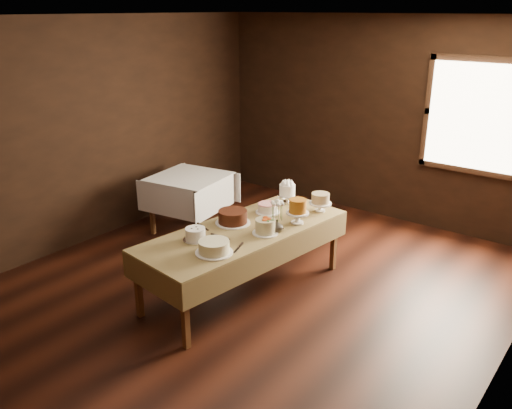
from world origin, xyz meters
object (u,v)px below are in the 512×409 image
at_px(cake_flowers, 265,227).
at_px(cake_server_b, 237,250).
at_px(cake_speckled, 320,203).
at_px(cake_swirl, 195,235).
at_px(cake_caramel, 297,213).
at_px(cake_chocolate, 233,217).
at_px(cake_server_a, 224,238).
at_px(side_table, 189,183).
at_px(cake_cream, 214,247).
at_px(cake_server_e, 205,228).
at_px(display_table, 244,234).
at_px(cake_meringue, 287,194).
at_px(cake_server_d, 277,228).
at_px(cake_server_c, 261,220).
at_px(cake_lattice, 268,209).
at_px(flower_vase, 277,226).

xyz_separation_m(cake_flowers, cake_server_b, (0.02, -0.48, -0.07)).
height_order(cake_speckled, cake_swirl, cake_speckled).
xyz_separation_m(cake_caramel, cake_chocolate, (-0.54, -0.42, -0.05)).
bearing_deg(cake_server_b, cake_server_a, -134.89).
relative_size(cake_server_a, cake_server_b, 1.00).
bearing_deg(side_table, cake_cream, -39.91).
bearing_deg(cake_server_e, side_table, 158.76).
height_order(cake_caramel, cake_server_a, cake_caramel).
bearing_deg(display_table, cake_swirl, -111.50).
relative_size(cake_flowers, cake_server_b, 1.14).
xyz_separation_m(cake_meringue, cake_server_e, (-0.24, -1.16, -0.10)).
xyz_separation_m(display_table, cake_caramel, (0.35, 0.47, 0.17)).
xyz_separation_m(cake_server_a, cake_server_d, (0.28, 0.52, 0.00)).
relative_size(cake_cream, cake_server_b, 1.67).
relative_size(cake_speckled, cake_chocolate, 0.65).
height_order(cake_flowers, cake_server_c, cake_flowers).
height_order(cake_server_b, cake_server_c, same).
distance_m(cake_meringue, cake_swirl, 1.44).
bearing_deg(side_table, cake_chocolate, -29.48).
relative_size(side_table, cake_server_c, 4.32).
bearing_deg(cake_server_a, cake_lattice, 92.47).
relative_size(cake_cream, flower_vase, 3.07).
bearing_deg(cake_server_c, cake_meringue, -18.40).
bearing_deg(cake_caramel, cake_flowers, -104.20).
distance_m(cake_lattice, cake_caramel, 0.44).
height_order(cake_cream, cake_server_c, cake_cream).
bearing_deg(cake_cream, cake_server_a, 115.64).
distance_m(cake_chocolate, flower_vase, 0.51).
height_order(cake_lattice, cake_server_a, cake_lattice).
bearing_deg(cake_flowers, cake_server_e, -154.17).
bearing_deg(cake_swirl, cake_cream, -17.15).
bearing_deg(cake_server_a, cake_caramel, 62.29).
xyz_separation_m(cake_flowers, flower_vase, (0.07, 0.11, -0.01)).
height_order(cake_lattice, flower_vase, flower_vase).
distance_m(cake_lattice, cake_server_b, 1.02).
xyz_separation_m(cake_lattice, cake_server_b, (0.35, -0.96, -0.04)).
distance_m(cake_flowers, cake_server_d, 0.19).
relative_size(cake_meringue, cake_server_e, 1.07).
bearing_deg(display_table, cake_cream, -77.49).
relative_size(cake_meringue, cake_cream, 0.64).
xyz_separation_m(cake_flowers, cake_server_e, (-0.57, -0.28, -0.07)).
height_order(cake_swirl, flower_vase, flower_vase).
bearing_deg(flower_vase, cake_meringue, 117.65).
xyz_separation_m(cake_cream, cake_server_b, (0.13, 0.18, -0.05)).
distance_m(cake_server_a, cake_server_d, 0.59).
height_order(cake_chocolate, cake_server_b, cake_chocolate).
distance_m(cake_caramel, cake_server_a, 0.86).
relative_size(cake_lattice, cake_server_b, 1.12).
bearing_deg(cake_speckled, cake_server_c, -121.41).
bearing_deg(cake_caramel, cake_speckled, 89.07).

